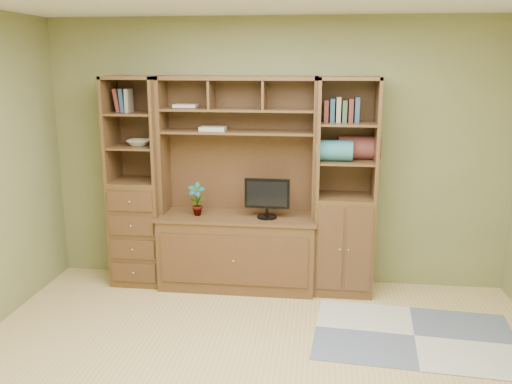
# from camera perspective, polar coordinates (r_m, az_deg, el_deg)

# --- Properties ---
(room) EXTENTS (4.60, 4.10, 2.64)m
(room) POSITION_cam_1_polar(r_m,az_deg,el_deg) (3.38, -0.86, -1.45)
(room) COLOR tan
(room) RESTS_ON ground
(center_hutch) EXTENTS (1.54, 0.53, 2.05)m
(center_hutch) POSITION_cam_1_polar(r_m,az_deg,el_deg) (5.17, -2.02, 0.64)
(center_hutch) COLOR #53361D
(center_hutch) RESTS_ON ground
(left_tower) EXTENTS (0.50, 0.45, 2.05)m
(left_tower) POSITION_cam_1_polar(r_m,az_deg,el_deg) (5.45, -12.40, 1.00)
(left_tower) COLOR #53361D
(left_tower) RESTS_ON ground
(right_tower) EXTENTS (0.55, 0.45, 2.05)m
(right_tower) POSITION_cam_1_polar(r_m,az_deg,el_deg) (5.15, 9.40, 0.42)
(right_tower) COLOR #53361D
(right_tower) RESTS_ON ground
(rug) EXTENTS (1.68, 1.19, 0.01)m
(rug) POSITION_cam_1_polar(r_m,az_deg,el_deg) (4.73, 16.32, -14.34)
(rug) COLOR #95999A
(rug) RESTS_ON ground
(monitor) EXTENTS (0.43, 0.20, 0.52)m
(monitor) POSITION_cam_1_polar(r_m,az_deg,el_deg) (5.10, 1.18, 0.10)
(monitor) COLOR black
(monitor) RESTS_ON center_hutch
(orchid) EXTENTS (0.17, 0.11, 0.32)m
(orchid) POSITION_cam_1_polar(r_m,az_deg,el_deg) (5.24, -6.28, -0.76)
(orchid) COLOR #B1493C
(orchid) RESTS_ON center_hutch
(magazines) EXTENTS (0.24, 0.18, 0.04)m
(magazines) POSITION_cam_1_polar(r_m,az_deg,el_deg) (5.20, -4.54, 6.68)
(magazines) COLOR #B6A89B
(magazines) RESTS_ON center_hutch
(bowl) EXTENTS (0.23, 0.23, 0.06)m
(bowl) POSITION_cam_1_polar(r_m,az_deg,el_deg) (5.36, -12.19, 5.09)
(bowl) COLOR beige
(bowl) RESTS_ON left_tower
(blanket_teal) EXTENTS (0.33, 0.19, 0.19)m
(blanket_teal) POSITION_cam_1_polar(r_m,az_deg,el_deg) (5.03, 8.24, 4.34)
(blanket_teal) COLOR #2F737D
(blanket_teal) RESTS_ON right_tower
(blanket_red) EXTENTS (0.39, 0.22, 0.22)m
(blanket_red) POSITION_cam_1_polar(r_m,az_deg,el_deg) (5.16, 10.82, 4.61)
(blanket_red) COLOR brown
(blanket_red) RESTS_ON right_tower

